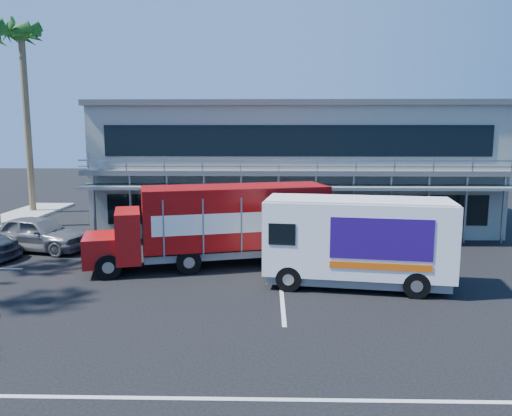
{
  "coord_description": "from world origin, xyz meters",
  "views": [
    {
      "loc": [
        1.49,
        -15.95,
        5.71
      ],
      "look_at": [
        0.97,
        6.03,
        2.3
      ],
      "focal_mm": 35.0,
      "sensor_mm": 36.0,
      "label": 1
    }
  ],
  "objects": [
    {
      "name": "ground",
      "position": [
        0.0,
        0.0,
        0.0
      ],
      "size": [
        120.0,
        120.0,
        0.0
      ],
      "primitive_type": "plane",
      "color": "black",
      "rests_on": "ground"
    },
    {
      "name": "building",
      "position": [
        3.0,
        14.94,
        3.66
      ],
      "size": [
        22.4,
        12.0,
        7.3
      ],
      "color": "gray",
      "rests_on": "ground"
    },
    {
      "name": "palm_f",
      "position": [
        -15.1,
        18.5,
        11.47
      ],
      "size": [
        2.8,
        2.8,
        13.25
      ],
      "color": "brown",
      "rests_on": "ground"
    },
    {
      "name": "red_truck",
      "position": [
        -0.56,
        4.82,
        1.87
      ],
      "size": [
        10.35,
        4.86,
        3.4
      ],
      "rotation": [
        0.0,
        0.0,
        0.26
      ],
      "color": "#AE0E0E",
      "rests_on": "ground"
    },
    {
      "name": "white_van",
      "position": [
        4.77,
        2.0,
        1.74
      ],
      "size": [
        6.98,
        3.28,
        3.28
      ],
      "rotation": [
        0.0,
        0.0,
        -0.15
      ],
      "color": "white",
      "rests_on": "ground"
    },
    {
      "name": "parked_car_e",
      "position": [
        -9.5,
        7.2,
        0.85
      ],
      "size": [
        5.3,
        3.13,
        1.69
      ],
      "primitive_type": "imported",
      "rotation": [
        0.0,
        0.0,
        1.33
      ],
      "color": "slate",
      "rests_on": "ground"
    }
  ]
}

